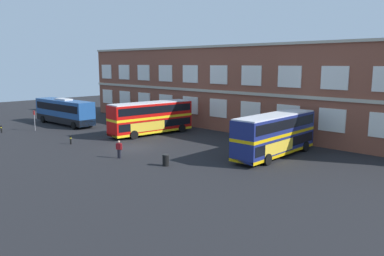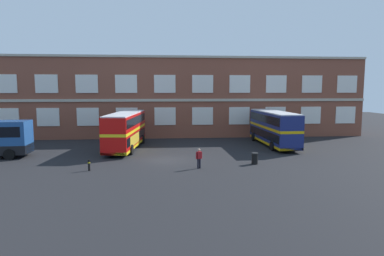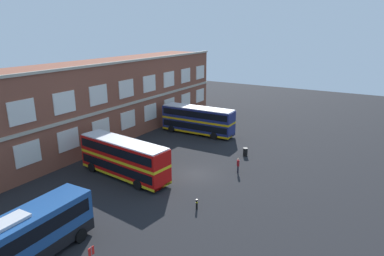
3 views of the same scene
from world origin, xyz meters
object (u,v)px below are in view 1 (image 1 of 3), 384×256
at_px(bus_stand_flag, 34,119).
at_px(station_litter_bin, 166,160).
at_px(double_decker_middle, 275,134).
at_px(touring_coach, 64,112).
at_px(safety_bollard_west, 71,140).
at_px(safety_bollard_east, 1,129).
at_px(waiting_passenger, 119,149).
at_px(double_decker_near, 151,117).

xyz_separation_m(bus_stand_flag, station_litter_bin, (25.38, 0.30, -1.12)).
bearing_deg(double_decker_middle, station_litter_bin, -117.24).
height_order(touring_coach, bus_stand_flag, touring_coach).
bearing_deg(safety_bollard_west, station_litter_bin, 4.96).
distance_m(double_decker_middle, safety_bollard_east, 34.83).
distance_m(touring_coach, waiting_passenger, 23.04).
height_order(double_decker_middle, waiting_passenger, double_decker_middle).
bearing_deg(bus_stand_flag, safety_bollard_east, -115.38).
xyz_separation_m(touring_coach, safety_bollard_west, (13.08, -6.21, -1.42)).
relative_size(double_decker_middle, waiting_passenger, 6.50).
relative_size(double_decker_middle, bus_stand_flag, 4.09).
height_order(double_decker_middle, safety_bollard_west, double_decker_middle).
distance_m(double_decker_near, safety_bollard_east, 19.55).
relative_size(double_decker_near, safety_bollard_west, 11.81).
xyz_separation_m(double_decker_middle, bus_stand_flag, (-30.33, -9.90, -0.51)).
height_order(double_decker_near, touring_coach, double_decker_near).
bearing_deg(safety_bollard_east, touring_coach, 91.37).
height_order(double_decker_near, bus_stand_flag, double_decker_near).
bearing_deg(double_decker_near, touring_coach, -165.90).
bearing_deg(waiting_passenger, safety_bollard_west, -179.90).
relative_size(double_decker_near, touring_coach, 0.93).
distance_m(double_decker_middle, touring_coach, 32.59).
height_order(touring_coach, safety_bollard_west, touring_coach).
relative_size(waiting_passenger, safety_bollard_west, 1.79).
bearing_deg(bus_stand_flag, double_decker_near, 34.67).
height_order(waiting_passenger, safety_bollard_west, waiting_passenger).
bearing_deg(safety_bollard_east, station_litter_bin, 8.26).
height_order(double_decker_middle, station_litter_bin, double_decker_middle).
bearing_deg(safety_bollard_west, double_decker_near, 79.08).
relative_size(station_litter_bin, safety_bollard_west, 1.08).
height_order(waiting_passenger, station_litter_bin, waiting_passenger).
bearing_deg(safety_bollard_east, double_decker_middle, 22.89).
bearing_deg(station_litter_bin, safety_bollard_east, -171.74).
xyz_separation_m(double_decker_middle, safety_bollard_east, (-32.05, -13.53, -1.66)).
bearing_deg(bus_stand_flag, safety_bollard_west, -4.80).
relative_size(bus_stand_flag, station_litter_bin, 2.62).
distance_m(bus_stand_flag, safety_bollard_west, 11.24).
distance_m(bus_stand_flag, safety_bollard_east, 4.18).
distance_m(double_decker_middle, station_litter_bin, 10.92).
bearing_deg(bus_stand_flag, touring_coach, 110.17).
bearing_deg(touring_coach, bus_stand_flag, -69.83).
xyz_separation_m(double_decker_near, touring_coach, (-15.01, -3.77, -0.24)).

